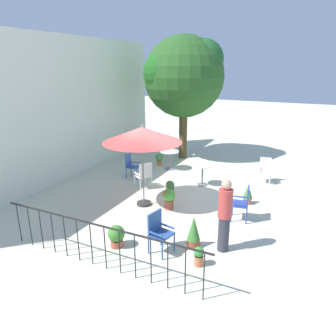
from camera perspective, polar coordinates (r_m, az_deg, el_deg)
The scene contains 20 objects.
ground_plane at distance 10.18m, azimuth 1.07°, elevation -5.82°, with size 60.00×60.00×0.00m, color beige.
villa_facade at distance 12.03m, azimuth -19.37°, elevation 9.68°, with size 12.09×0.30×5.14m, color silver.
terrace_railing at distance 6.92m, azimuth -12.57°, elevation -12.27°, with size 0.03×5.06×1.01m.
shade_tree at distance 14.33m, azimuth 2.81°, elevation 16.16°, with size 3.66×3.49×5.37m.
patio_umbrella_0 at distance 9.21m, azimuth -4.66°, elevation 5.91°, with size 2.32×2.32×2.49m.
cafe_table_0 at distance 11.32m, azimuth 6.23°, elevation -0.60°, with size 0.66×0.66×0.75m.
cafe_table_1 at distance 12.97m, azimuth 0.27°, elevation 2.05°, with size 0.77×0.77×0.77m.
patio_chair_0 at distance 11.00m, azimuth -4.31°, elevation -1.09°, with size 0.67×0.66×0.92m.
patio_chair_1 at distance 12.07m, azimuth -6.60°, elevation 0.65°, with size 0.47×0.52×0.95m.
patio_chair_2 at distance 8.97m, azimuth 13.39°, elevation -5.85°, with size 0.55×0.52×0.98m.
patio_chair_3 at distance 12.04m, azimuth 17.07°, elevation -0.11°, with size 0.49×0.49×0.92m.
patio_chair_4 at distance 7.35m, azimuth -1.73°, elevation -11.03°, with size 0.56×0.52×0.97m.
potted_plant_0 at distance 7.74m, azimuth -9.27°, elevation -11.89°, with size 0.40×0.40×0.54m.
potted_plant_1 at distance 10.49m, azimuth 0.35°, elevation -3.52°, with size 0.30×0.30×0.49m.
potted_plant_2 at distance 10.13m, azimuth 14.17°, elevation -4.46°, with size 0.30×0.30×0.63m.
potted_plant_3 at distance 13.57m, azimuth -1.58°, elevation 1.71°, with size 0.33×0.33×0.51m.
potted_plant_4 at distance 7.63m, azimuth 4.64°, elevation -11.37°, with size 0.31×0.31×0.77m.
potted_plant_5 at distance 7.07m, azimuth 5.58°, elevation -15.46°, with size 0.23×0.23×0.44m.
potted_plant_6 at distance 9.47m, azimuth 0.18°, elevation -5.25°, with size 0.39×0.39×0.64m.
standing_person at distance 7.33m, azimuth 10.17°, elevation -8.26°, with size 0.45×0.45×1.75m.
Camera 1 is at (-8.47, -3.83, 4.14)m, focal length 33.86 mm.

